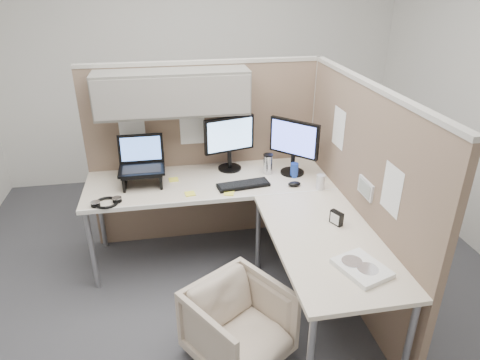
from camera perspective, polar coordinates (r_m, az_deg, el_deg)
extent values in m
plane|color=#3C3C41|center=(3.48, -0.92, -14.65)|extent=(4.50, 4.50, 0.00)
cube|color=#816855|center=(3.82, -4.70, 3.27)|extent=(2.00, 0.05, 1.60)
cube|color=#A8A399|center=(3.59, -5.19, 15.39)|extent=(2.00, 0.06, 0.03)
cube|color=slate|center=(3.47, -9.01, 11.52)|extent=(1.20, 0.34, 0.34)
cube|color=gray|center=(3.30, -8.89, 10.79)|extent=(1.18, 0.01, 0.30)
plane|color=white|center=(3.67, -14.29, 7.44)|extent=(0.26, 0.00, 0.26)
plane|color=white|center=(3.69, -6.37, 7.02)|extent=(0.26, 0.00, 0.26)
cube|color=#816855|center=(3.19, 15.45, -2.39)|extent=(0.05, 2.00, 1.60)
cube|color=#A8A399|center=(2.91, 17.36, 11.91)|extent=(0.06, 2.00, 0.03)
cube|color=#A8A399|center=(4.03, 9.63, 4.21)|extent=(0.06, 0.06, 1.60)
cube|color=silver|center=(2.99, 16.49, -1.06)|extent=(0.02, 0.20, 0.12)
cube|color=gray|center=(2.98, 16.25, -1.08)|extent=(0.00, 0.16, 0.09)
plane|color=white|center=(3.36, 13.03, 6.78)|extent=(0.00, 0.26, 0.26)
plane|color=white|center=(2.70, 19.58, -1.23)|extent=(0.00, 0.26, 0.26)
cube|color=beige|center=(3.52, -4.04, -0.22)|extent=(2.00, 0.68, 0.03)
cube|color=beige|center=(2.82, 11.44, -7.89)|extent=(0.68, 1.30, 0.03)
cube|color=white|center=(3.23, -3.34, -2.82)|extent=(2.00, 0.02, 0.03)
cylinder|color=gray|center=(3.50, -19.11, -8.87)|extent=(0.04, 0.04, 0.70)
cylinder|color=gray|center=(3.99, -18.09, -4.18)|extent=(0.04, 0.04, 0.70)
cylinder|color=gray|center=(2.76, 21.46, -20.11)|extent=(0.04, 0.04, 0.70)
cylinder|color=gray|center=(3.51, 2.43, -7.19)|extent=(0.04, 0.04, 0.70)
imported|color=#BFAC98|center=(2.83, -0.16, -18.37)|extent=(0.75, 0.74, 0.57)
cylinder|color=black|center=(3.71, -1.39, 1.60)|extent=(0.20, 0.20, 0.02)
cylinder|color=black|center=(3.67, -1.40, 2.78)|extent=(0.04, 0.04, 0.15)
cube|color=black|center=(3.59, -1.44, 6.09)|extent=(0.43, 0.15, 0.30)
cube|color=#88B7EC|center=(3.57, -1.31, 5.99)|extent=(0.39, 0.11, 0.26)
cylinder|color=black|center=(3.66, 6.97, 1.05)|extent=(0.20, 0.20, 0.02)
cylinder|color=black|center=(3.62, 7.04, 2.24)|extent=(0.04, 0.04, 0.15)
cube|color=black|center=(3.54, 7.23, 5.58)|extent=(0.33, 0.34, 0.30)
cube|color=#596CF1|center=(3.52, 7.07, 5.49)|extent=(0.28, 0.29, 0.26)
cube|color=black|center=(3.46, -12.92, 1.10)|extent=(0.32, 0.25, 0.02)
cube|color=black|center=(3.50, -15.15, 0.09)|extent=(0.02, 0.23, 0.13)
cube|color=black|center=(3.48, -10.50, 0.45)|extent=(0.02, 0.23, 0.13)
cube|color=black|center=(3.46, -12.95, 1.36)|extent=(0.36, 0.25, 0.02)
cube|color=black|center=(3.55, -13.08, 4.15)|extent=(0.36, 0.06, 0.23)
cube|color=#598CF2|center=(3.54, -13.08, 4.08)|extent=(0.32, 0.04, 0.19)
cube|color=black|center=(3.40, 0.44, -0.67)|extent=(0.43, 0.19, 0.02)
ellipsoid|color=black|center=(3.43, 7.25, -0.52)|extent=(0.10, 0.07, 0.04)
cylinder|color=silver|center=(3.60, 3.74, 2.07)|extent=(0.08, 0.08, 0.16)
cylinder|color=black|center=(3.57, 3.78, 3.35)|extent=(0.08, 0.08, 0.01)
cylinder|color=silver|center=(3.40, 10.68, -0.27)|extent=(0.07, 0.07, 0.12)
cylinder|color=#1E3FA5|center=(3.57, 7.24, 1.32)|extent=(0.07, 0.07, 0.12)
cube|color=#F9F241|center=(3.55, -8.85, 0.06)|extent=(0.08, 0.08, 0.01)
cube|color=#F9F241|center=(3.31, -6.69, -1.83)|extent=(0.09, 0.09, 0.01)
cube|color=#F9F241|center=(3.29, -1.47, -1.76)|extent=(0.09, 0.09, 0.01)
torus|color=black|center=(3.29, -17.37, -2.90)|extent=(0.22, 0.22, 0.02)
cylinder|color=black|center=(3.28, -18.71, -3.07)|extent=(0.07, 0.07, 0.03)
cylinder|color=black|center=(3.30, -16.06, -2.55)|extent=(0.07, 0.07, 0.03)
cube|color=white|center=(2.58, 15.93, -11.22)|extent=(0.31, 0.35, 0.03)
cylinder|color=silver|center=(2.56, 16.67, -11.25)|extent=(0.12, 0.12, 0.00)
cylinder|color=silver|center=(2.59, 14.70, -10.40)|extent=(0.12, 0.12, 0.00)
cube|color=black|center=(2.96, 12.75, -4.96)|extent=(0.07, 0.10, 0.09)
cube|color=white|center=(2.94, 12.51, -5.07)|extent=(0.04, 0.07, 0.07)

